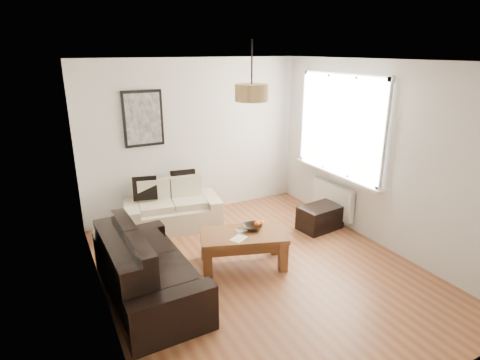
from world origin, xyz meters
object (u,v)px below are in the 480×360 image
sofa_leather (148,266)px  ottoman (320,217)px  coffee_table (243,249)px  loveseat_cream (172,206)px

sofa_leather → ottoman: sofa_leather is taller
ottoman → sofa_leather: bearing=-169.1°
sofa_leather → coffee_table: 1.30m
sofa_leather → ottoman: bearing=-81.0°
loveseat_cream → ottoman: (2.05, -1.13, -0.18)m
sofa_leather → coffee_table: size_ratio=1.64×
sofa_leather → ottoman: 2.94m
sofa_leather → coffee_table: (1.29, 0.14, -0.17)m
loveseat_cream → coffee_table: size_ratio=1.32×
ottoman → loveseat_cream: bearing=151.1°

